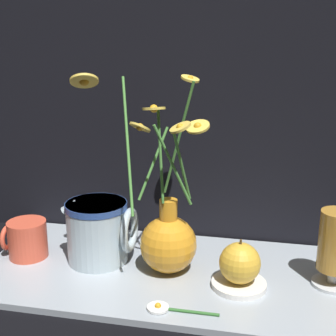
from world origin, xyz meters
The scene contains 9 objects.
ground_plane centered at (0.00, 0.00, 0.00)m, with size 6.00×6.00×0.00m, color black.
shelf centered at (0.00, 0.00, 0.01)m, with size 0.71×0.34×0.01m.
vase_with_flowers centered at (0.00, 0.00, 0.08)m, with size 0.24×0.17×0.37m.
yellow_mug centered at (-0.29, 0.00, 0.05)m, with size 0.09×0.08×0.07m.
ceramic_pitcher centered at (-0.14, 0.01, 0.08)m, with size 0.14×0.12×0.13m.
tea_glass centered at (0.30, 0.01, 0.09)m, with size 0.07×0.07×0.14m.
saucer_plate centered at (0.13, -0.03, 0.02)m, with size 0.10×0.10×0.01m.
orange_fruit centered at (0.13, -0.03, 0.06)m, with size 0.07×0.07×0.08m.
loose_daisy centered at (0.02, -0.13, 0.02)m, with size 0.12×0.04×0.01m.
Camera 1 is at (0.16, -0.78, 0.44)m, focal length 50.00 mm.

